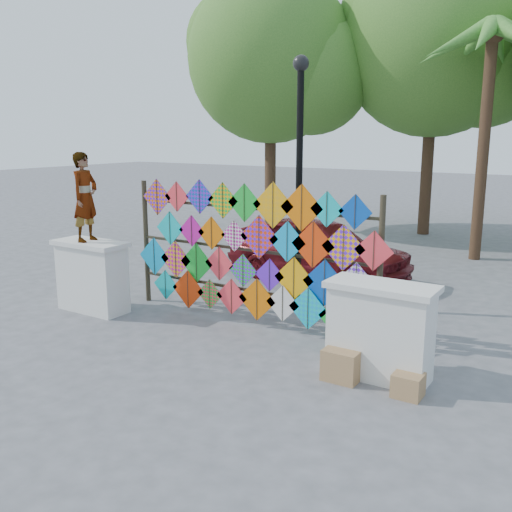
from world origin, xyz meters
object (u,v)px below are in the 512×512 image
object	(u,v)px
kite_rack	(253,254)
sedan	(318,248)
lamppost	(299,160)
vendor_woman	(85,197)

from	to	relation	value
kite_rack	sedan	size ratio (longest dim) A/B	1.21
kite_rack	lamppost	bearing A→B (deg)	82.78
kite_rack	vendor_woman	size ratio (longest dim) A/B	3.15
lamppost	kite_rack	bearing A→B (deg)	-97.22
lamppost	sedan	bearing A→B (deg)	105.81
sedan	lamppost	bearing A→B (deg)	-161.20
vendor_woman	sedan	bearing A→B (deg)	-40.36
kite_rack	lamppost	world-z (taller)	lamppost
kite_rack	sedan	xyz separation A→B (m)	(-0.41, 3.29, -0.51)
vendor_woman	lamppost	distance (m)	3.82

